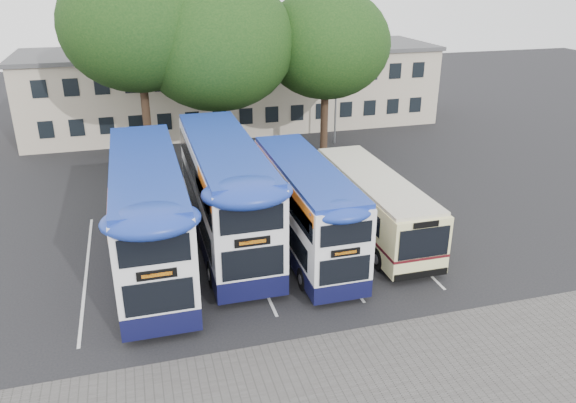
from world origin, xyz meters
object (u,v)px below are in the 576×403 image
(lamp_post, at_px, (337,74))
(bus_dd_right, at_px, (305,204))
(tree_left, at_px, (137,25))
(bus_single, at_px, (372,201))
(tree_mid, at_px, (216,43))
(bus_dd_mid, at_px, (225,188))
(tree_right, at_px, (326,44))
(bus_dd_left, at_px, (148,210))

(lamp_post, relative_size, bus_dd_right, 0.92)
(tree_left, bearing_deg, bus_single, -51.57)
(tree_mid, bearing_deg, bus_dd_mid, -98.20)
(tree_mid, distance_m, tree_right, 7.06)
(lamp_post, relative_size, bus_single, 0.91)
(tree_mid, distance_m, bus_dd_left, 14.47)
(bus_dd_right, bearing_deg, tree_mid, 97.38)
(tree_left, xyz_separation_m, tree_mid, (4.51, -0.37, -1.09))
(bus_dd_left, relative_size, bus_dd_right, 1.16)
(lamp_post, height_order, bus_dd_left, lamp_post)
(tree_mid, height_order, bus_dd_mid, tree_mid)
(tree_left, relative_size, bus_dd_mid, 1.09)
(tree_left, relative_size, bus_dd_right, 1.29)
(tree_right, xyz_separation_m, bus_dd_mid, (-8.65, -11.13, -4.79))
(bus_dd_right, bearing_deg, bus_single, 13.31)
(tree_left, xyz_separation_m, tree_right, (11.56, -0.31, -1.41))
(bus_dd_left, bearing_deg, tree_right, 46.08)
(tree_left, distance_m, bus_dd_mid, 13.34)
(lamp_post, relative_size, bus_dd_left, 0.79)
(bus_dd_mid, xyz_separation_m, bus_dd_right, (3.26, -1.82, -0.41))
(bus_dd_mid, bearing_deg, bus_single, -7.83)
(tree_mid, relative_size, bus_dd_mid, 1.02)
(tree_left, height_order, bus_dd_mid, tree_left)
(tree_right, distance_m, bus_dd_left, 18.15)
(tree_right, distance_m, bus_dd_mid, 14.89)
(lamp_post, distance_m, tree_right, 3.99)
(tree_left, height_order, bus_single, tree_left)
(tree_right, relative_size, bus_dd_left, 0.95)
(bus_single, bearing_deg, lamp_post, 76.59)
(bus_dd_mid, distance_m, bus_dd_right, 3.76)
(bus_dd_left, height_order, bus_single, bus_dd_left)
(lamp_post, bearing_deg, bus_dd_mid, -127.15)
(tree_left, xyz_separation_m, bus_dd_mid, (2.91, -11.44, -6.20))
(lamp_post, relative_size, tree_mid, 0.76)
(tree_mid, bearing_deg, bus_dd_left, -112.07)
(lamp_post, bearing_deg, tree_mid, -162.97)
(tree_right, relative_size, bus_single, 1.10)
(tree_right, xyz_separation_m, bus_dd_left, (-12.13, -12.60, -4.84))
(tree_left, xyz_separation_m, bus_dd_right, (6.17, -13.26, -6.61))
(bus_single, bearing_deg, bus_dd_mid, 172.17)
(bus_dd_left, bearing_deg, bus_dd_mid, 22.81)
(tree_right, height_order, bus_single, tree_right)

